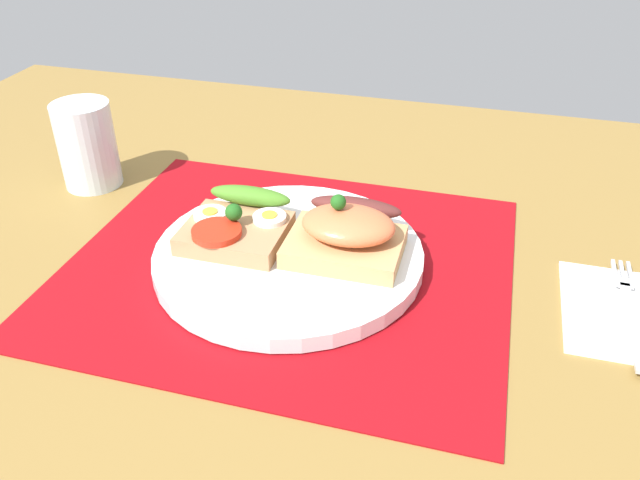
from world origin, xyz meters
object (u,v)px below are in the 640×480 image
(plate, at_px, (289,256))
(fork, at_px, (629,307))
(napkin, at_px, (640,314))
(drinking_glass, at_px, (87,145))
(sandwich_egg_tomato, at_px, (237,226))
(sandwich_salmon, at_px, (347,232))

(plate, height_order, fork, plate)
(plate, distance_m, napkin, 0.31)
(plate, xyz_separation_m, napkin, (0.31, 0.01, -0.01))
(fork, bearing_deg, drinking_glass, 171.05)
(sandwich_egg_tomato, distance_m, sandwich_salmon, 0.10)
(sandwich_egg_tomato, bearing_deg, plate, -5.79)
(sandwich_salmon, relative_size, drinking_glass, 1.07)
(napkin, bearing_deg, plate, -178.74)
(sandwich_egg_tomato, relative_size, drinking_glass, 0.99)
(sandwich_egg_tomato, height_order, fork, sandwich_egg_tomato)
(fork, bearing_deg, napkin, -4.73)
(plate, distance_m, sandwich_egg_tomato, 0.06)
(sandwich_salmon, distance_m, drinking_glass, 0.33)
(sandwich_salmon, height_order, fork, sandwich_salmon)
(sandwich_salmon, distance_m, fork, 0.24)
(sandwich_egg_tomato, relative_size, napkin, 0.75)
(sandwich_egg_tomato, bearing_deg, fork, 0.37)
(plate, distance_m, sandwich_salmon, 0.06)
(plate, bearing_deg, drinking_glass, 160.07)
(plate, xyz_separation_m, fork, (0.30, 0.01, -0.00))
(plate, relative_size, sandwich_salmon, 2.42)
(napkin, bearing_deg, sandwich_egg_tomato, -179.77)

